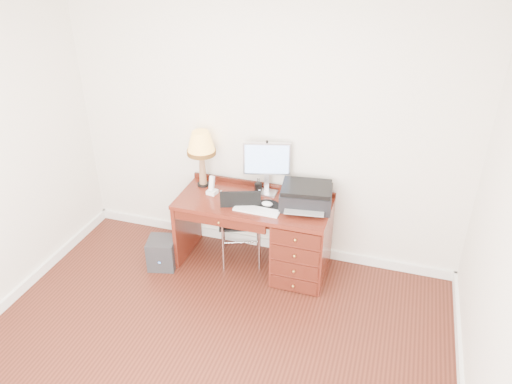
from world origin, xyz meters
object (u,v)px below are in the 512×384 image
(desk, at_px, (285,236))
(chair, at_px, (238,216))
(printer, at_px, (306,196))
(equipment_box, at_px, (162,253))
(phone, at_px, (212,189))
(monitor, at_px, (267,162))
(leg_lamp, at_px, (201,146))

(desk, height_order, chair, chair)
(printer, height_order, equipment_box, printer)
(chair, bearing_deg, equipment_box, -177.33)
(desk, relative_size, phone, 7.75)
(printer, bearing_deg, monitor, 153.57)
(phone, height_order, equipment_box, phone)
(printer, bearing_deg, desk, -165.29)
(monitor, xyz_separation_m, phone, (-0.51, -0.20, -0.28))
(printer, bearing_deg, phone, 175.77)
(leg_lamp, bearing_deg, monitor, 4.93)
(desk, xyz_separation_m, printer, (0.18, 0.07, 0.44))
(printer, xyz_separation_m, leg_lamp, (-1.10, 0.09, 0.33))
(chair, relative_size, equipment_box, 2.87)
(printer, height_order, chair, printer)
(monitor, distance_m, equipment_box, 1.43)
(monitor, relative_size, equipment_box, 1.68)
(printer, xyz_separation_m, phone, (-0.94, -0.05, -0.05))
(chair, distance_m, equipment_box, 0.88)
(monitor, bearing_deg, printer, -33.77)
(leg_lamp, xyz_separation_m, chair, (0.44, -0.17, -0.63))
(monitor, height_order, equipment_box, monitor)
(printer, relative_size, phone, 2.71)
(desk, relative_size, leg_lamp, 2.54)
(desk, height_order, printer, printer)
(desk, height_order, monitor, monitor)
(desk, distance_m, monitor, 0.75)
(monitor, xyz_separation_m, leg_lamp, (-0.67, -0.06, 0.10))
(printer, xyz_separation_m, chair, (-0.66, -0.08, -0.30))
(leg_lamp, height_order, phone, leg_lamp)
(desk, relative_size, monitor, 2.81)
(phone, bearing_deg, printer, 13.60)
(monitor, xyz_separation_m, chair, (-0.23, -0.23, -0.53))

